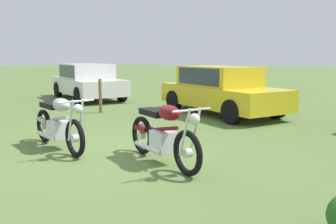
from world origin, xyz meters
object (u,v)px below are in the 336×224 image
Objects in this scene: motorcycle_silver at (58,124)px; fence_post_wooden at (100,96)px; motorcycle_maroon at (163,134)px; car_yellow at (220,88)px; car_white at (87,79)px.

fence_post_wooden is at bearing 140.84° from motorcycle_silver.
motorcycle_silver and motorcycle_maroon have the same top height.
car_yellow is at bearing 30.24° from fence_post_wooden.
motorcycle_maroon is (2.13, 0.31, 0.00)m from motorcycle_silver.
motorcycle_silver is 0.45× the size of car_yellow.
motorcycle_maroon is 9.51m from car_white.
car_white is 6.24m from car_yellow.
car_yellow is 4.35× the size of fence_post_wooden.
car_white reaches higher than motorcycle_silver.
motorcycle_maroon is at bearing 25.22° from motorcycle_silver.
car_white is at bearing -159.19° from car_yellow.
car_white is (-7.62, 5.69, 0.31)m from motorcycle_maroon.
car_white is 1.04× the size of car_yellow.
car_white reaches higher than fence_post_wooden.
car_white is at bearing 141.90° from fence_post_wooden.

